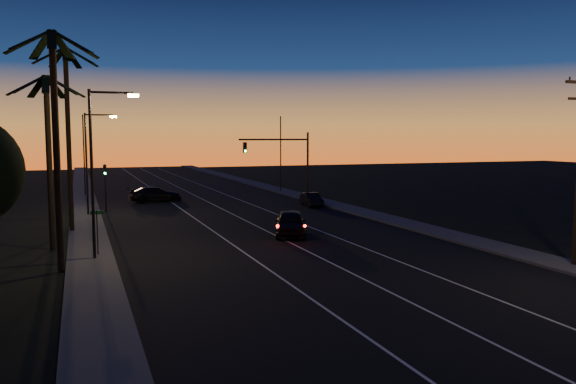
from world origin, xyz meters
name	(u,v)px	position (x,y,z in m)	size (l,w,h in m)	color
ground	(555,384)	(0.00, 0.00, 0.00)	(220.00, 220.00, 0.00)	black
road	(243,223)	(0.00, 30.00, 0.01)	(20.00, 170.00, 0.01)	black
sidewalk_left	(87,230)	(-11.20, 30.00, 0.08)	(2.40, 170.00, 0.16)	#3C3C3A
sidewalk_right	(372,215)	(11.20, 30.00, 0.08)	(2.40, 170.00, 0.16)	#3C3C3A
lane_stripe_left	(204,225)	(-3.00, 30.00, 0.02)	(0.12, 160.00, 0.01)	silver
lane_stripe_mid	(249,222)	(0.50, 30.00, 0.02)	(0.12, 160.00, 0.01)	silver
lane_stripe_right	(292,220)	(4.00, 30.00, 0.02)	(0.12, 160.00, 0.01)	silver
palm_near	(55,126)	(-12.60, 18.00, 7.07)	(4.25, 4.16, 11.53)	black
palm_mid	(48,142)	(-13.20, 24.00, 6.25)	(4.25, 4.16, 10.03)	black
palm_far	(68,121)	(-12.20, 30.00, 7.61)	(4.25, 4.16, 12.53)	black
streetlight_left_near	(97,160)	(-10.70, 20.00, 5.32)	(2.55, 0.26, 9.00)	black
streetlight_left_far	(90,155)	(-10.69, 38.00, 5.06)	(2.55, 0.26, 8.50)	black
street_sign	(97,227)	(-10.80, 21.00, 1.66)	(0.70, 0.06, 2.60)	black
signal_mast	(285,155)	(7.14, 39.99, 4.78)	(7.10, 0.41, 7.00)	black
signal_post	(105,179)	(-9.50, 39.98, 2.89)	(0.28, 0.37, 4.20)	black
far_pole_left	(84,156)	(-11.00, 55.00, 4.50)	(0.14, 0.14, 9.00)	black
far_pole_right	(281,154)	(11.00, 52.00, 4.50)	(0.14, 0.14, 9.00)	black
lead_car	(290,223)	(1.44, 23.57, 0.85)	(3.62, 5.75, 1.67)	black
right_car	(312,200)	(8.90, 37.59, 0.65)	(1.72, 3.97, 1.27)	black
cross_car	(156,194)	(-4.41, 46.49, 0.77)	(5.50, 2.85, 1.53)	black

